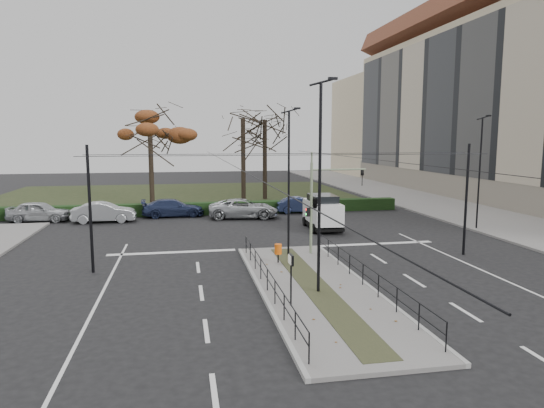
% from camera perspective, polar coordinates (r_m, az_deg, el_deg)
% --- Properties ---
extents(ground, '(140.00, 140.00, 0.00)m').
position_cam_1_polar(ground, '(22.95, 3.40, -8.18)').
color(ground, black).
rests_on(ground, ground).
extents(median_island, '(4.40, 15.00, 0.14)m').
position_cam_1_polar(median_island, '(20.61, 5.10, -9.86)').
color(median_island, slate).
rests_on(median_island, ground).
extents(sidewalk_east, '(8.00, 90.00, 0.14)m').
position_cam_1_polar(sidewalk_east, '(49.68, 17.60, 0.23)').
color(sidewalk_east, slate).
rests_on(sidewalk_east, ground).
extents(park, '(38.00, 26.00, 0.10)m').
position_cam_1_polar(park, '(53.77, -11.16, 0.98)').
color(park, black).
rests_on(park, ground).
extents(hedge, '(38.00, 1.00, 1.00)m').
position_cam_1_polar(hedge, '(40.42, -11.35, -0.60)').
color(hedge, black).
rests_on(hedge, ground).
extents(apartment_block, '(13.09, 52.10, 21.64)m').
position_cam_1_polar(apartment_block, '(56.43, 26.22, 11.18)').
color(apartment_block, '#C6B28F').
rests_on(apartment_block, ground).
extents(median_railing, '(4.14, 13.24, 0.92)m').
position_cam_1_polar(median_railing, '(20.26, 5.21, -7.50)').
color(median_railing, black).
rests_on(median_railing, median_island).
extents(catenary, '(20.00, 34.00, 6.00)m').
position_cam_1_polar(catenary, '(23.81, 2.53, 0.83)').
color(catenary, black).
rests_on(catenary, ground).
extents(traffic_light, '(3.31, 1.90, 4.87)m').
position_cam_1_polar(traffic_light, '(25.87, 5.25, 0.36)').
color(traffic_light, gray).
rests_on(traffic_light, median_island).
extents(litter_bin, '(0.37, 0.37, 0.94)m').
position_cam_1_polar(litter_bin, '(24.15, 0.73, -5.36)').
color(litter_bin, black).
rests_on(litter_bin, median_island).
extents(info_panel, '(0.11, 0.51, 1.94)m').
position_cam_1_polar(info_panel, '(17.93, 2.24, -7.24)').
color(info_panel, black).
rests_on(info_panel, median_island).
extents(streetlamp_median_near, '(0.71, 0.14, 8.47)m').
position_cam_1_polar(streetlamp_median_near, '(19.11, 5.68, 2.17)').
color(streetlamp_median_near, black).
rests_on(streetlamp_median_near, median_island).
extents(streetlamp_median_far, '(0.64, 0.13, 7.71)m').
position_cam_1_polar(streetlamp_median_far, '(25.25, 2.02, 2.69)').
color(streetlamp_median_far, black).
rests_on(streetlamp_median_far, median_island).
extents(streetlamp_sidewalk, '(0.64, 0.13, 7.67)m').
position_cam_1_polar(streetlamp_sidewalk, '(35.80, 23.25, 3.54)').
color(streetlamp_sidewalk, black).
rests_on(streetlamp_sidewalk, sidewalk_east).
extents(parked_car_first, '(4.71, 2.26, 1.55)m').
position_cam_1_polar(parked_car_first, '(40.64, -25.72, -0.79)').
color(parked_car_first, '#A5A8AD').
rests_on(parked_car_first, ground).
extents(parked_car_second, '(4.61, 1.63, 1.51)m').
position_cam_1_polar(parked_car_second, '(38.49, -19.16, -0.92)').
color(parked_car_second, '#A5A8AD').
rests_on(parked_car_second, ground).
extents(parked_car_third, '(5.01, 2.25, 1.43)m').
position_cam_1_polar(parked_car_third, '(39.74, -11.57, -0.44)').
color(parked_car_third, '#202A4C').
rests_on(parked_car_third, ground).
extents(parked_car_fourth, '(5.71, 3.09, 1.52)m').
position_cam_1_polar(parked_car_fourth, '(38.33, -3.37, -0.52)').
color(parked_car_fourth, '#A5A8AD').
rests_on(parked_car_fourth, ground).
extents(white_van, '(2.19, 4.55, 2.40)m').
position_cam_1_polar(white_van, '(33.75, 5.95, -0.85)').
color(white_van, white).
rests_on(white_van, ground).
extents(rust_tree, '(7.46, 7.46, 9.87)m').
position_cam_1_polar(rust_tree, '(45.85, -14.19, 9.18)').
color(rust_tree, black).
rests_on(rust_tree, park).
extents(bare_tree_center, '(6.05, 6.05, 10.62)m').
position_cam_1_polar(bare_tree_center, '(49.29, -0.85, 9.20)').
color(bare_tree_center, black).
rests_on(bare_tree_center, park).
extents(bare_tree_near, '(5.88, 5.88, 10.75)m').
position_cam_1_polar(bare_tree_near, '(47.68, -3.43, 9.34)').
color(bare_tree_near, black).
rests_on(bare_tree_near, park).
extents(parked_car_fifth, '(4.16, 1.65, 1.35)m').
position_cam_1_polar(parked_car_fifth, '(40.99, 3.38, -0.10)').
color(parked_car_fifth, '#202A4C').
rests_on(parked_car_fifth, ground).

